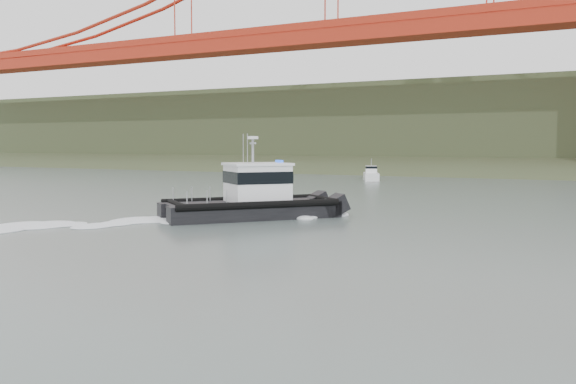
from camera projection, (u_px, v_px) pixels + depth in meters
ground at (228, 264)px, 25.63m from camera, size 400.00×400.00×0.00m
headlands at (561, 134)px, 135.05m from camera, size 500.00×105.36×27.12m
patrol_boat at (252, 197)px, 41.68m from camera, size 10.28×11.40×5.49m
motorboat at (371, 175)px, 85.72m from camera, size 3.93×5.73×3.01m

